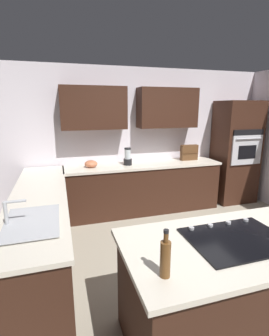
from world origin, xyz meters
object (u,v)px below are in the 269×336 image
object	(u,v)px
wall_oven	(235,152)
sink_unit	(31,222)
oil_bottle	(165,258)
mixing_bowl	(91,164)
blender	(128,158)
spice_rack	(189,152)
cooktop	(237,238)

from	to	relation	value
wall_oven	sink_unit	xyz separation A→B (m)	(3.68, 1.96, -0.09)
sink_unit	oil_bottle	world-z (taller)	oil_bottle
sink_unit	wall_oven	bearing A→B (deg)	-151.90
mixing_bowl	wall_oven	bearing A→B (deg)	179.60
blender	mixing_bowl	bearing A→B (deg)	-0.00
spice_rack	wall_oven	bearing A→B (deg)	175.19
cooktop	spice_rack	xyz separation A→B (m)	(-1.12, -2.80, 0.14)
wall_oven	oil_bottle	distance (m)	4.10
cooktop	spice_rack	world-z (taller)	spice_rack
sink_unit	oil_bottle	bearing A→B (deg)	130.35
cooktop	spice_rack	distance (m)	3.02
blender	oil_bottle	bearing A→B (deg)	78.93
wall_oven	sink_unit	distance (m)	4.17
cooktop	blender	world-z (taller)	blender
sink_unit	mixing_bowl	bearing A→B (deg)	-111.42
oil_bottle	mixing_bowl	bearing A→B (deg)	-88.71
spice_rack	blender	bearing A→B (deg)	2.93
oil_bottle	blender	bearing A→B (deg)	-101.07
mixing_bowl	spice_rack	size ratio (longest dim) A/B	0.65
wall_oven	blender	size ratio (longest dim) A/B	6.58
blender	wall_oven	bearing A→B (deg)	179.49
cooktop	oil_bottle	size ratio (longest dim) A/B	2.46
sink_unit	spice_rack	world-z (taller)	spice_rack
spice_rack	sink_unit	bearing A→B (deg)	37.40
wall_oven	cooktop	distance (m)	3.45
sink_unit	mixing_bowl	distance (m)	2.13
wall_oven	mixing_bowl	world-z (taller)	wall_oven
wall_oven	blender	distance (m)	2.25
wall_oven	blender	world-z (taller)	wall_oven
sink_unit	cooktop	bearing A→B (deg)	154.09
mixing_bowl	oil_bottle	size ratio (longest dim) A/B	0.71
wall_oven	oil_bottle	size ratio (longest dim) A/B	6.56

